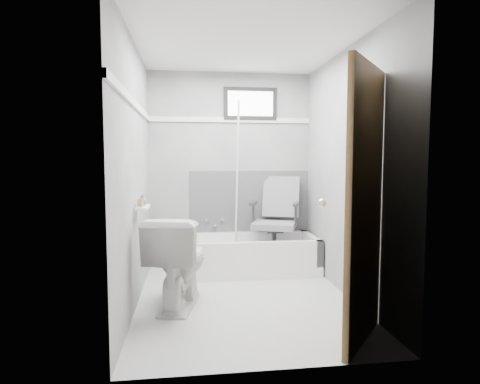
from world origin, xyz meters
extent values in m
plane|color=silver|center=(0.00, 0.00, 0.00)|extent=(2.60, 2.60, 0.00)
plane|color=silver|center=(0.00, 0.00, 2.40)|extent=(2.60, 2.60, 0.00)
cube|color=slate|center=(0.00, 1.30, 1.20)|extent=(2.00, 0.02, 2.40)
cube|color=slate|center=(0.00, -1.30, 1.20)|extent=(2.00, 0.02, 2.40)
cube|color=slate|center=(-1.00, 0.00, 1.20)|extent=(0.02, 2.60, 2.40)
cube|color=slate|center=(1.00, 0.00, 1.20)|extent=(0.02, 2.60, 2.40)
imported|color=white|center=(-0.62, -0.08, 0.41)|extent=(0.64, 0.92, 0.82)
cube|color=#4C4C4F|center=(0.25, 1.29, 0.80)|extent=(1.50, 0.02, 0.78)
cube|color=white|center=(0.00, 1.29, 1.82)|extent=(2.00, 0.02, 0.06)
cube|color=white|center=(-0.99, 0.00, 1.82)|extent=(0.02, 2.60, 0.06)
cylinder|color=white|center=(0.06, 1.06, 1.05)|extent=(0.02, 0.38, 1.92)
cube|color=white|center=(-0.93, -0.03, 0.90)|extent=(0.10, 0.32, 0.02)
imported|color=#A18050|center=(-0.94, -0.11, 0.97)|extent=(0.06, 0.06, 0.09)
imported|color=#476182|center=(-0.94, 0.03, 0.96)|extent=(0.11, 0.11, 0.10)
camera|label=1|loc=(-0.52, -3.69, 1.33)|focal=30.00mm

